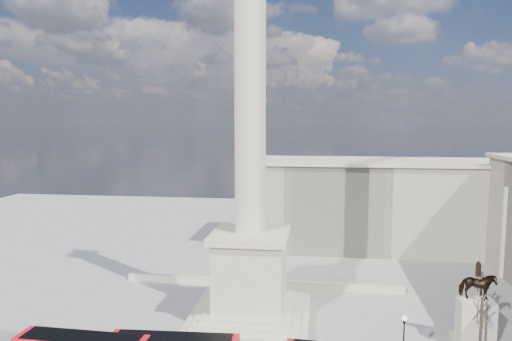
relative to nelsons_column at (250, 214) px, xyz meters
name	(u,v)px	position (x,y,z in m)	size (l,w,h in m)	color
ground	(244,339)	(0.00, -5.00, -12.92)	(180.00, 180.00, 0.00)	gray
nelsons_column	(250,214)	(0.00, 0.00, 0.00)	(14.00, 14.00, 49.85)	beige
balustrade_wall	(261,283)	(0.00, 11.00, -12.37)	(40.00, 0.60, 1.10)	#BDB49C
building_northeast	(382,204)	(20.00, 35.00, -4.59)	(51.00, 17.00, 16.60)	beige
victorian_lamp	(404,340)	(15.99, -9.81, -9.57)	(0.49, 0.49, 5.68)	black
equestrian_statue	(476,315)	(24.74, -2.73, -9.71)	(4.43, 3.32, 9.12)	#BDB49C
bare_tree_near	(482,309)	(23.88, -6.73, -7.40)	(1.60, 1.60, 7.00)	#332319
bare_tree_mid	(482,281)	(27.25, 3.24, -7.92)	(1.67, 1.67, 6.35)	#332319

